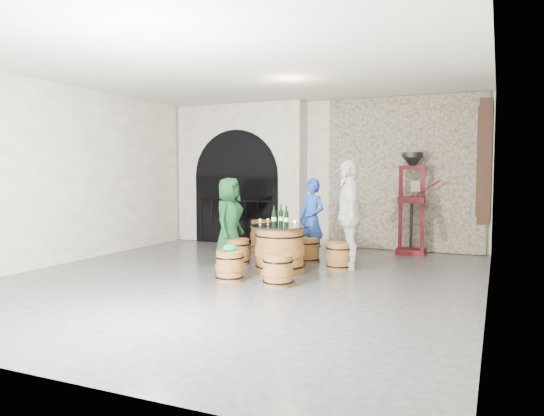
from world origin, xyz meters
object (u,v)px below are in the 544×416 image
at_px(barrel_stool_right, 339,256).
at_px(wine_bottle_left, 274,217).
at_px(wine_bottle_right, 281,217).
at_px(barrel_stool_far, 307,250).
at_px(barrel_stool_near_right, 278,271).
at_px(person_green, 229,220).
at_px(barrel_stool_near_left, 230,266).
at_px(person_blue, 312,220).
at_px(barrel_stool_left, 238,252).
at_px(barrel_table, 280,249).
at_px(person_white, 349,215).
at_px(side_barrel, 262,236).
at_px(wine_bottle_center, 286,218).
at_px(corking_press, 412,195).

distance_m(barrel_stool_right, wine_bottle_left, 1.30).
bearing_deg(wine_bottle_right, barrel_stool_far, 81.28).
distance_m(barrel_stool_near_right, person_green, 2.15).
bearing_deg(barrel_stool_near_left, barrel_stool_near_right, -1.52).
bearing_deg(person_blue, barrel_stool_left, -121.50).
distance_m(barrel_table, barrel_stool_left, 1.04).
height_order(barrel_stool_near_right, person_white, person_white).
xyz_separation_m(barrel_stool_right, side_barrel, (-2.08, 1.38, 0.09)).
bearing_deg(wine_bottle_right, wine_bottle_left, -121.64).
bearing_deg(person_blue, barrel_stool_near_left, -83.80).
height_order(barrel_stool_near_right, wine_bottle_center, wine_bottle_center).
distance_m(wine_bottle_right, corking_press, 3.16).
bearing_deg(corking_press, person_blue, -137.50).
distance_m(wine_bottle_center, wine_bottle_right, 0.20).
xyz_separation_m(barrel_stool_far, person_white, (0.85, -0.31, 0.69)).
relative_size(person_white, wine_bottle_right, 5.66).
distance_m(barrel_stool_near_left, wine_bottle_center, 1.26).
bearing_deg(barrel_stool_near_right, barrel_stool_far, 97.74).
relative_size(person_blue, wine_bottle_left, 4.68).
xyz_separation_m(person_green, wine_bottle_center, (1.29, -0.44, 0.13)).
height_order(barrel_stool_far, side_barrel, side_barrel).
height_order(barrel_stool_near_left, wine_bottle_right, wine_bottle_right).
height_order(barrel_stool_left, barrel_stool_far, same).
relative_size(barrel_stool_near_left, wine_bottle_left, 1.40).
xyz_separation_m(barrel_stool_left, barrel_stool_far, (1.07, 0.67, 0.00)).
height_order(barrel_stool_right, person_blue, person_blue).
height_order(barrel_stool_left, wine_bottle_right, wine_bottle_right).
bearing_deg(person_white, wine_bottle_right, -77.64).
height_order(barrel_stool_near_right, wine_bottle_right, wine_bottle_right).
distance_m(barrel_stool_left, barrel_stool_near_right, 1.87).
bearing_deg(person_blue, barrel_stool_near_right, -62.75).
bearing_deg(wine_bottle_center, wine_bottle_left, 177.41).
bearing_deg(wine_bottle_right, barrel_stool_near_right, -69.20).
relative_size(barrel_stool_near_right, wine_bottle_left, 1.40).
relative_size(person_white, corking_press, 0.91).
relative_size(wine_bottle_right, corking_press, 0.16).
xyz_separation_m(barrel_stool_near_right, wine_bottle_right, (-0.41, 1.07, 0.67)).
relative_size(person_blue, wine_bottle_center, 4.68).
height_order(wine_bottle_center, side_barrel, wine_bottle_center).
relative_size(person_white, side_barrel, 2.91).
height_order(barrel_table, wine_bottle_right, wine_bottle_right).
relative_size(barrel_table, barrel_stool_near_right, 2.19).
bearing_deg(person_white, barrel_stool_far, -128.73).
height_order(barrel_stool_right, person_green, person_green).
height_order(barrel_table, wine_bottle_left, wine_bottle_left).
distance_m(barrel_table, wine_bottle_right, 0.53).
height_order(wine_bottle_center, wine_bottle_right, same).
bearing_deg(person_white, wine_bottle_center, -67.82).
xyz_separation_m(barrel_stool_right, wine_bottle_right, (-0.85, -0.50, 0.67)).
distance_m(person_blue, wine_bottle_right, 1.10).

